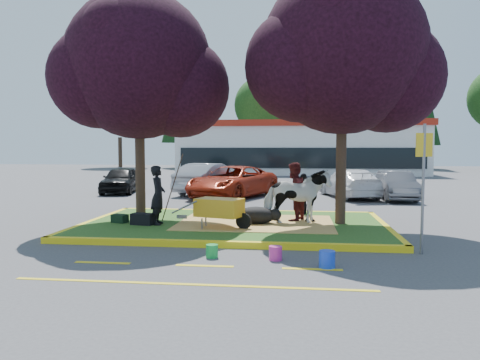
# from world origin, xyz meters

# --- Properties ---
(ground) EXTENTS (90.00, 90.00, 0.00)m
(ground) POSITION_xyz_m (0.00, 0.00, 0.00)
(ground) COLOR #424244
(ground) RESTS_ON ground
(median_island) EXTENTS (8.00, 5.00, 0.15)m
(median_island) POSITION_xyz_m (0.00, 0.00, 0.07)
(median_island) COLOR #235019
(median_island) RESTS_ON ground
(curb_near) EXTENTS (8.30, 0.16, 0.15)m
(curb_near) POSITION_xyz_m (0.00, -2.58, 0.07)
(curb_near) COLOR yellow
(curb_near) RESTS_ON ground
(curb_far) EXTENTS (8.30, 0.16, 0.15)m
(curb_far) POSITION_xyz_m (0.00, 2.58, 0.07)
(curb_far) COLOR yellow
(curb_far) RESTS_ON ground
(curb_left) EXTENTS (0.16, 5.30, 0.15)m
(curb_left) POSITION_xyz_m (-4.08, 0.00, 0.07)
(curb_left) COLOR yellow
(curb_left) RESTS_ON ground
(curb_right) EXTENTS (0.16, 5.30, 0.15)m
(curb_right) POSITION_xyz_m (4.08, 0.00, 0.07)
(curb_right) COLOR yellow
(curb_right) RESTS_ON ground
(straw_bedding) EXTENTS (4.20, 3.00, 0.01)m
(straw_bedding) POSITION_xyz_m (0.60, 0.00, 0.15)
(straw_bedding) COLOR #DBAB5A
(straw_bedding) RESTS_ON median_island
(tree_purple_left) EXTENTS (5.06, 4.20, 6.51)m
(tree_purple_left) POSITION_xyz_m (-2.78, 0.38, 4.36)
(tree_purple_left) COLOR black
(tree_purple_left) RESTS_ON median_island
(tree_purple_right) EXTENTS (5.30, 4.40, 6.82)m
(tree_purple_right) POSITION_xyz_m (2.92, 0.18, 4.56)
(tree_purple_right) COLOR black
(tree_purple_right) RESTS_ON median_island
(fire_lane_stripe_a) EXTENTS (1.10, 0.12, 0.01)m
(fire_lane_stripe_a) POSITION_xyz_m (-2.00, -4.20, 0.00)
(fire_lane_stripe_a) COLOR yellow
(fire_lane_stripe_a) RESTS_ON ground
(fire_lane_stripe_b) EXTENTS (1.10, 0.12, 0.01)m
(fire_lane_stripe_b) POSITION_xyz_m (0.00, -4.20, 0.00)
(fire_lane_stripe_b) COLOR yellow
(fire_lane_stripe_b) RESTS_ON ground
(fire_lane_stripe_c) EXTENTS (1.10, 0.12, 0.01)m
(fire_lane_stripe_c) POSITION_xyz_m (2.00, -4.20, 0.00)
(fire_lane_stripe_c) COLOR yellow
(fire_lane_stripe_c) RESTS_ON ground
(fire_lane_long) EXTENTS (6.00, 0.10, 0.01)m
(fire_lane_long) POSITION_xyz_m (0.00, -5.40, 0.00)
(fire_lane_long) COLOR yellow
(fire_lane_long) RESTS_ON ground
(retail_building) EXTENTS (20.40, 8.40, 4.40)m
(retail_building) POSITION_xyz_m (2.00, 27.98, 2.25)
(retail_building) COLOR silver
(retail_building) RESTS_ON ground
(treeline) EXTENTS (46.58, 7.80, 14.63)m
(treeline) POSITION_xyz_m (1.23, 37.61, 7.73)
(treeline) COLOR black
(treeline) RESTS_ON ground
(cow) EXTENTS (1.88, 1.13, 1.49)m
(cow) POSITION_xyz_m (1.70, 0.02, 0.89)
(cow) COLOR white
(cow) RESTS_ON median_island
(calf) EXTENTS (1.23, 0.95, 0.47)m
(calf) POSITION_xyz_m (0.62, -0.16, 0.38)
(calf) COLOR black
(calf) RESTS_ON median_island
(handler) EXTENTS (0.46, 0.63, 1.59)m
(handler) POSITION_xyz_m (-1.99, -0.56, 0.94)
(handler) COLOR black
(handler) RESTS_ON median_island
(visitor_a) EXTENTS (0.91, 0.99, 1.65)m
(visitor_a) POSITION_xyz_m (1.63, 0.50, 0.97)
(visitor_a) COLOR #471415
(visitor_a) RESTS_ON median_island
(visitor_b) EXTENTS (0.53, 0.81, 1.28)m
(visitor_b) POSITION_xyz_m (1.93, 1.82, 0.79)
(visitor_b) COLOR black
(visitor_b) RESTS_ON median_island
(wheelbarrow) EXTENTS (2.05, 1.00, 0.78)m
(wheelbarrow) POSITION_xyz_m (-0.23, -1.03, 0.68)
(wheelbarrow) COLOR black
(wheelbarrow) RESTS_ON median_island
(gear_bag_dark) EXTENTS (0.65, 0.44, 0.30)m
(gear_bag_dark) POSITION_xyz_m (-2.39, -0.65, 0.30)
(gear_bag_dark) COLOR black
(gear_bag_dark) RESTS_ON median_island
(gear_bag_green) EXTENTS (0.49, 0.40, 0.23)m
(gear_bag_green) POSITION_xyz_m (-3.14, -0.38, 0.26)
(gear_bag_green) COLOR black
(gear_bag_green) RESTS_ON median_island
(sign_post) EXTENTS (0.37, 0.16, 2.71)m
(sign_post) POSITION_xyz_m (4.30, -2.70, 1.69)
(sign_post) COLOR slate
(sign_post) RESTS_ON ground
(bucket_green) EXTENTS (0.27, 0.27, 0.26)m
(bucket_green) POSITION_xyz_m (0.02, -3.51, 0.13)
(bucket_green) COLOR green
(bucket_green) RESTS_ON ground
(bucket_pink) EXTENTS (0.34, 0.34, 0.28)m
(bucket_pink) POSITION_xyz_m (1.30, -3.58, 0.14)
(bucket_pink) COLOR #D42F90
(bucket_pink) RESTS_ON ground
(bucket_blue) EXTENTS (0.35, 0.35, 0.32)m
(bucket_blue) POSITION_xyz_m (2.27, -4.06, 0.16)
(bucket_blue) COLOR blue
(bucket_blue) RESTS_ON ground
(car_black) EXTENTS (2.05, 3.94, 1.28)m
(car_black) POSITION_xyz_m (-6.82, 9.26, 0.64)
(car_black) COLOR black
(car_black) RESTS_ON ground
(car_silver) EXTENTS (2.75, 4.71, 1.47)m
(car_silver) POSITION_xyz_m (-2.46, 9.31, 0.73)
(car_silver) COLOR #94969B
(car_silver) RESTS_ON ground
(car_red) EXTENTS (4.12, 5.55, 1.40)m
(car_red) POSITION_xyz_m (-1.10, 7.73, 0.70)
(car_red) COLOR maroon
(car_red) RESTS_ON ground
(car_white) EXTENTS (2.76, 4.66, 1.27)m
(car_white) POSITION_xyz_m (4.05, 8.41, 0.63)
(car_white) COLOR white
(car_white) RESTS_ON ground
(car_grey) EXTENTS (1.29, 3.67, 1.21)m
(car_grey) POSITION_xyz_m (5.93, 7.73, 0.60)
(car_grey) COLOR #57595F
(car_grey) RESTS_ON ground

